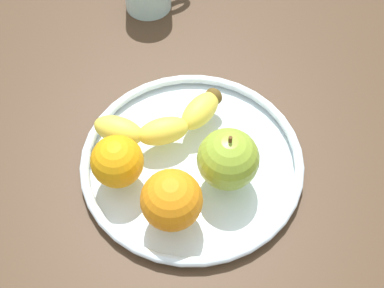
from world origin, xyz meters
TOP-DOWN VIEW (x-y plane):
  - ground_plane at (0.00, 0.00)cm, footprint 130.46×130.46cm
  - fruit_bowl at (0.00, 0.00)cm, footprint 28.50×28.50cm
  - banana at (-1.21, 5.41)cm, footprint 18.28×8.86cm
  - apple at (2.47, -4.35)cm, footprint 7.45×7.45cm
  - orange_front_right at (-5.81, -5.92)cm, footprint 7.11×7.11cm
  - orange_center at (-9.04, 1.92)cm, footprint 6.38×6.38cm

SIDE VIEW (x-z plane):
  - ground_plane at x=0.00cm, z-range -4.00..0.00cm
  - fruit_bowl at x=0.00cm, z-range 0.02..1.82cm
  - banana at x=-1.21cm, z-range 1.80..5.27cm
  - orange_center at x=-9.04cm, z-range 1.80..8.18cm
  - orange_front_right at x=-5.81cm, z-range 1.80..8.91cm
  - apple at x=2.47cm, z-range 1.40..9.66cm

